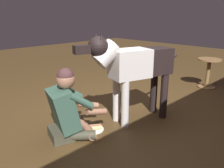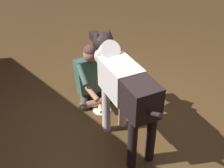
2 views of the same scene
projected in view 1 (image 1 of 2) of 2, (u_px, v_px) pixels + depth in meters
The scene contains 5 objects.
ground_plane at pixel (124, 114), 3.37m from camera, with size 15.06×15.06×0.00m, color #4D371C.
person_sitting_on_floor at pixel (68, 110), 2.68m from camera, with size 0.73×0.59×0.84m.
large_dog at pixel (134, 66), 2.96m from camera, with size 1.46×0.58×1.19m.
hot_dog_on_plate at pixel (94, 128), 2.92m from camera, with size 0.26×0.26×0.06m.
round_side_table at pixel (208, 71), 4.47m from camera, with size 0.44×0.44×0.58m.
Camera 1 is at (2.29, 2.07, 1.42)m, focal length 37.03 mm.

